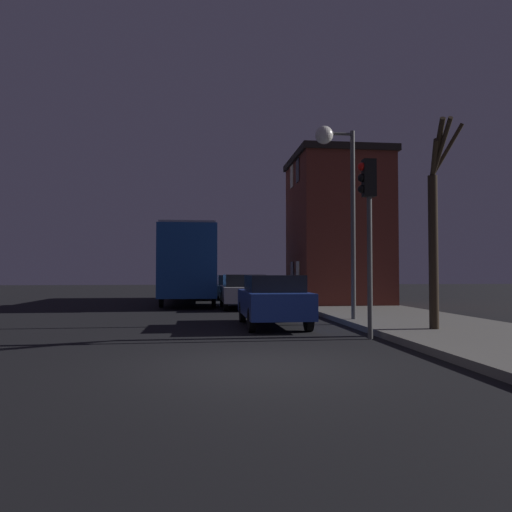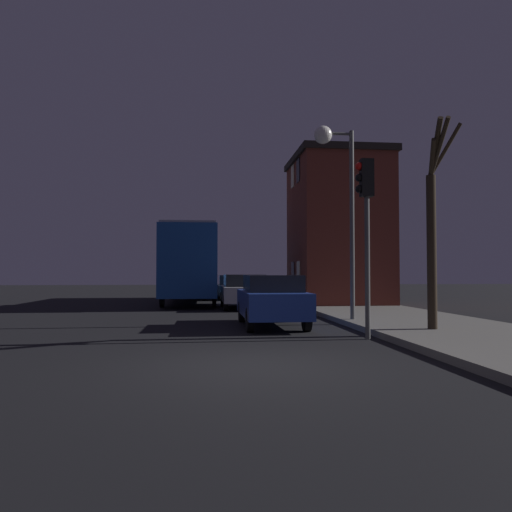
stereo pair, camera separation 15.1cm
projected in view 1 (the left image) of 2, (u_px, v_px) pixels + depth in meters
ground_plane at (260, 365)px, 8.46m from camera, size 120.00×120.00×0.00m
brick_building at (337, 229)px, 23.97m from camera, size 4.33×5.30×7.07m
streetlamp at (336, 169)px, 15.33m from camera, size 1.25×0.56×5.93m
traffic_light at (368, 210)px, 11.88m from camera, size 0.43×0.24×4.29m
bare_tree at (435, 226)px, 12.51m from camera, size 0.97×1.44×5.10m
bus at (189, 260)px, 26.56m from camera, size 2.58×11.27×3.84m
car_near_lane at (273, 299)px, 14.60m from camera, size 1.71×4.29×1.51m
car_mid_lane at (243, 290)px, 22.13m from camera, size 1.90×4.61×1.50m
car_far_lane at (230, 287)px, 30.05m from camera, size 1.71×4.31×1.45m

